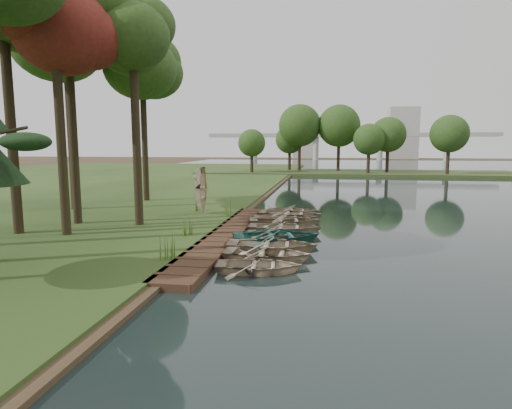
# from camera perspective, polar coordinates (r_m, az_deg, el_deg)

# --- Properties ---
(ground) EXTENTS (300.00, 300.00, 0.00)m
(ground) POSITION_cam_1_polar(r_m,az_deg,el_deg) (20.69, 0.33, -4.68)
(ground) COLOR #3D2F1D
(boardwalk) EXTENTS (1.60, 16.00, 0.30)m
(boardwalk) POSITION_cam_1_polar(r_m,az_deg,el_deg) (20.96, -4.00, -4.12)
(boardwalk) COLOR #392416
(boardwalk) RESTS_ON ground
(peninsula) EXTENTS (50.00, 14.00, 0.45)m
(peninsula) POSITION_cam_1_polar(r_m,az_deg,el_deg) (70.26, 13.19, 4.12)
(peninsula) COLOR #33421D
(peninsula) RESTS_ON ground
(far_trees) EXTENTS (45.60, 5.60, 8.80)m
(far_trees) POSITION_cam_1_polar(r_m,az_deg,el_deg) (70.01, 10.59, 9.26)
(far_trees) COLOR black
(far_trees) RESTS_ON peninsula
(bridge) EXTENTS (95.90, 4.00, 8.60)m
(bridge) POSITION_cam_1_polar(r_m,az_deg,el_deg) (140.29, 13.09, 8.65)
(bridge) COLOR #A5A5A0
(bridge) RESTS_ON ground
(building_a) EXTENTS (10.00, 8.00, 18.00)m
(building_a) POSITION_cam_1_polar(r_m,az_deg,el_deg) (162.27, 18.96, 8.97)
(building_a) COLOR #A5A5A0
(building_a) RESTS_ON ground
(building_b) EXTENTS (8.00, 8.00, 12.00)m
(building_b) POSITION_cam_1_polar(r_m,az_deg,el_deg) (165.17, 6.43, 8.27)
(building_b) COLOR #A5A5A0
(building_b) RESTS_ON ground
(rowboat_0) EXTENTS (3.26, 2.47, 0.63)m
(rowboat_0) POSITION_cam_1_polar(r_m,az_deg,el_deg) (15.18, 0.37, -7.88)
(rowboat_0) COLOR tan
(rowboat_0) RESTS_ON water
(rowboat_1) EXTENTS (3.52, 2.58, 0.71)m
(rowboat_1) POSITION_cam_1_polar(r_m,az_deg,el_deg) (16.65, 1.43, -6.34)
(rowboat_1) COLOR tan
(rowboat_1) RESTS_ON water
(rowboat_2) EXTENTS (3.96, 2.91, 0.80)m
(rowboat_2) POSITION_cam_1_polar(r_m,az_deg,el_deg) (17.90, 2.11, -5.20)
(rowboat_2) COLOR tan
(rowboat_2) RESTS_ON water
(rowboat_3) EXTENTS (4.61, 3.82, 0.83)m
(rowboat_3) POSITION_cam_1_polar(r_m,az_deg,el_deg) (19.54, 2.80, -4.05)
(rowboat_3) COLOR #297365
(rowboat_3) RESTS_ON water
(rowboat_4) EXTENTS (3.61, 2.97, 0.65)m
(rowboat_4) POSITION_cam_1_polar(r_m,az_deg,el_deg) (20.61, 2.91, -3.68)
(rowboat_4) COLOR tan
(rowboat_4) RESTS_ON water
(rowboat_5) EXTENTS (3.79, 2.72, 0.78)m
(rowboat_5) POSITION_cam_1_polar(r_m,az_deg,el_deg) (21.77, 3.85, -2.89)
(rowboat_5) COLOR tan
(rowboat_5) RESTS_ON water
(rowboat_6) EXTENTS (4.36, 3.42, 0.82)m
(rowboat_6) POSITION_cam_1_polar(r_m,az_deg,el_deg) (23.66, 3.86, -1.98)
(rowboat_6) COLOR tan
(rowboat_6) RESTS_ON water
(rowboat_7) EXTENTS (4.20, 3.36, 0.78)m
(rowboat_7) POSITION_cam_1_polar(r_m,az_deg,el_deg) (24.69, 3.98, -1.63)
(rowboat_7) COLOR tan
(rowboat_7) RESTS_ON water
(rowboat_8) EXTENTS (4.20, 3.23, 0.81)m
(rowboat_8) POSITION_cam_1_polar(r_m,az_deg,el_deg) (26.11, 4.52, -1.08)
(rowboat_8) COLOR tan
(rowboat_8) RESTS_ON water
(rowboat_9) EXTENTS (3.48, 2.53, 0.71)m
(rowboat_9) POSITION_cam_1_polar(r_m,az_deg,el_deg) (27.68, 5.08, -0.69)
(rowboat_9) COLOR tan
(rowboat_9) RESTS_ON water
(stored_rowboat) EXTENTS (2.97, 2.17, 0.60)m
(stored_rowboat) POSITION_cam_1_polar(r_m,az_deg,el_deg) (26.78, -7.15, -0.58)
(stored_rowboat) COLOR tan
(stored_rowboat) RESTS_ON bank
(tree_2) EXTENTS (4.41, 4.41, 11.21)m
(tree_2) POSITION_cam_1_polar(r_m,az_deg,el_deg) (22.49, -25.28, 20.08)
(tree_2) COLOR black
(tree_2) RESTS_ON bank
(tree_3) EXTENTS (4.38, 4.38, 11.78)m
(tree_3) POSITION_cam_1_polar(r_m,az_deg,el_deg) (25.60, -23.83, 19.83)
(tree_3) COLOR black
(tree_3) RESTS_ON bank
(tree_4) EXTENTS (4.08, 4.08, 11.64)m
(tree_4) POSITION_cam_1_polar(r_m,az_deg,el_deg) (24.07, -16.15, 20.90)
(tree_4) COLOR black
(tree_4) RESTS_ON bank
(tree_5) EXTENTS (6.08, 6.08, 13.91)m
(tree_5) POSITION_cam_1_polar(r_m,az_deg,el_deg) (31.70, -24.10, 20.06)
(tree_5) COLOR black
(tree_5) RESTS_ON bank
(tree_6) EXTENTS (5.17, 5.17, 12.77)m
(tree_6) POSITION_cam_1_polar(r_m,az_deg,el_deg) (34.68, -14.98, 18.01)
(tree_6) COLOR black
(tree_6) RESTS_ON bank
(reeds_0) EXTENTS (0.60, 0.60, 1.06)m
(reeds_0) POSITION_cam_1_polar(r_m,az_deg,el_deg) (16.22, -11.72, -5.34)
(reeds_0) COLOR #3F661E
(reeds_0) RESTS_ON bank
(reeds_1) EXTENTS (0.60, 0.60, 0.87)m
(reeds_1) POSITION_cam_1_polar(r_m,az_deg,el_deg) (20.32, -9.14, -2.90)
(reeds_1) COLOR #3F661E
(reeds_1) RESTS_ON bank
(reeds_2) EXTENTS (0.60, 0.60, 1.08)m
(reeds_2) POSITION_cam_1_polar(r_m,az_deg,el_deg) (26.01, -3.77, -0.25)
(reeds_2) COLOR #3F661E
(reeds_2) RESTS_ON bank
(reeds_3) EXTENTS (0.60, 0.60, 0.99)m
(reeds_3) POSITION_cam_1_polar(r_m,az_deg,el_deg) (27.89, -7.60, 0.15)
(reeds_3) COLOR #3F661E
(reeds_3) RESTS_ON bank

